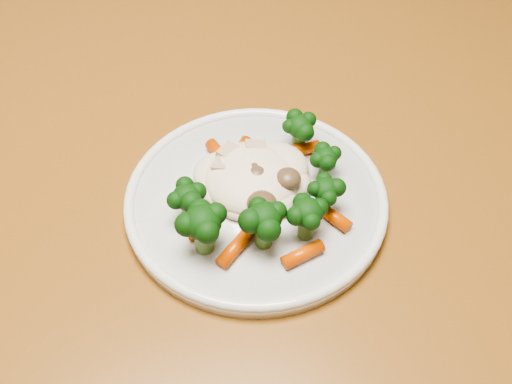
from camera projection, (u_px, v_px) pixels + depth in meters
dining_table at (195, 215)px, 0.71m from camera, size 1.42×1.07×0.75m
plate at (256, 202)px, 0.59m from camera, size 0.24×0.24×0.01m
meal at (258, 190)px, 0.57m from camera, size 0.17×0.16×0.05m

